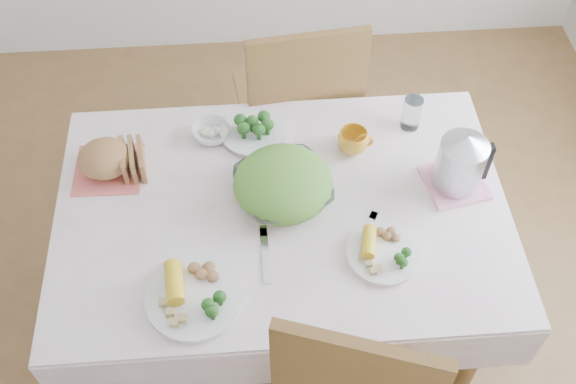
{
  "coord_description": "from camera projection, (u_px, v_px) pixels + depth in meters",
  "views": [
    {
      "loc": [
        -0.08,
        -1.33,
        2.55
      ],
      "look_at": [
        0.02,
        0.02,
        0.82
      ],
      "focal_mm": 42.0,
      "sensor_mm": 36.0,
      "label": 1
    }
  ],
  "objects": [
    {
      "name": "dinner_plate_right",
      "position": [
        383.0,
        253.0,
        2.11
      ],
      "size": [
        0.32,
        0.32,
        0.02
      ],
      "primitive_type": "cylinder",
      "rotation": [
        0.0,
        0.0,
        -0.56
      ],
      "color": "white",
      "rests_on": "tablecloth"
    },
    {
      "name": "bread_loaf",
      "position": [
        105.0,
        159.0,
        2.29
      ],
      "size": [
        0.2,
        0.19,
        0.11
      ],
      "primitive_type": "ellipsoid",
      "rotation": [
        0.0,
        0.0,
        0.08
      ],
      "color": "olive",
      "rests_on": "napkin"
    },
    {
      "name": "fork_left",
      "position": [
        265.0,
        255.0,
        2.11
      ],
      "size": [
        0.03,
        0.21,
        0.0
      ],
      "primitive_type": "cube",
      "rotation": [
        0.0,
        0.0,
        0.02
      ],
      "color": "silver",
      "rests_on": "tablecloth"
    },
    {
      "name": "fruit_bowl",
      "position": [
        211.0,
        132.0,
        2.41
      ],
      "size": [
        0.15,
        0.15,
        0.04
      ],
      "primitive_type": "imported",
      "rotation": [
        0.0,
        0.0,
        -0.06
      ],
      "color": "white",
      "rests_on": "tablecloth"
    },
    {
      "name": "napkin",
      "position": [
        109.0,
        169.0,
        2.33
      ],
      "size": [
        0.24,
        0.24,
        0.0
      ],
      "primitive_type": "cube",
      "rotation": [
        0.0,
        0.0,
        -0.03
      ],
      "color": "#E5655C",
      "rests_on": "tablecloth"
    },
    {
      "name": "floor",
      "position": [
        284.0,
        316.0,
        2.83
      ],
      "size": [
        3.6,
        3.6,
        0.0
      ],
      "primitive_type": "plane",
      "color": "brown",
      "rests_on": "ground"
    },
    {
      "name": "yellow_mug",
      "position": [
        353.0,
        141.0,
        2.36
      ],
      "size": [
        0.13,
        0.13,
        0.09
      ],
      "primitive_type": "imported",
      "rotation": [
        0.0,
        0.0,
        -0.2
      ],
      "color": "gold",
      "rests_on": "tablecloth"
    },
    {
      "name": "electric_kettle",
      "position": [
        461.0,
        161.0,
        2.2
      ],
      "size": [
        0.17,
        0.17,
        0.22
      ],
      "primitive_type": "cylinder",
      "rotation": [
        0.0,
        0.0,
        -0.08
      ],
      "color": "#B2B5BA",
      "rests_on": "pink_tray"
    },
    {
      "name": "fork_right",
      "position": [
        364.0,
        235.0,
        2.16
      ],
      "size": [
        0.12,
        0.19,
        0.0
      ],
      "primitive_type": "cube",
      "rotation": [
        0.0,
        0.0,
        -0.52
      ],
      "color": "silver",
      "rests_on": "tablecloth"
    },
    {
      "name": "salad_bowl",
      "position": [
        283.0,
        188.0,
        2.23
      ],
      "size": [
        0.39,
        0.39,
        0.08
      ],
      "primitive_type": "imported",
      "rotation": [
        0.0,
        0.0,
        0.3
      ],
      "color": "white",
      "rests_on": "tablecloth"
    },
    {
      "name": "pink_tray",
      "position": [
        454.0,
        183.0,
        2.29
      ],
      "size": [
        0.23,
        0.23,
        0.02
      ],
      "primitive_type": "cube",
      "rotation": [
        0.0,
        0.0,
        0.19
      ],
      "color": "pink",
      "rests_on": "tablecloth"
    },
    {
      "name": "dinner_plate_left",
      "position": [
        195.0,
        298.0,
        2.01
      ],
      "size": [
        0.36,
        0.36,
        0.02
      ],
      "primitive_type": "cylinder",
      "rotation": [
        0.0,
        0.0,
        -0.25
      ],
      "color": "white",
      "rests_on": "tablecloth"
    },
    {
      "name": "dining_table",
      "position": [
        283.0,
        269.0,
        2.54
      ],
      "size": [
        1.4,
        0.9,
        0.75
      ],
      "primitive_type": "cube",
      "color": "brown",
      "rests_on": "floor"
    },
    {
      "name": "glass_tumbler",
      "position": [
        412.0,
        113.0,
        2.41
      ],
      "size": [
        0.07,
        0.07,
        0.13
      ],
      "primitive_type": "cylinder",
      "rotation": [
        0.0,
        0.0,
        0.1
      ],
      "color": "white",
      "rests_on": "tablecloth"
    },
    {
      "name": "broccoli_plate",
      "position": [
        253.0,
        132.0,
        2.43
      ],
      "size": [
        0.24,
        0.24,
        0.02
      ],
      "primitive_type": "cylinder",
      "rotation": [
        0.0,
        0.0,
        -0.02
      ],
      "color": "beige",
      "rests_on": "tablecloth"
    },
    {
      "name": "tablecloth",
      "position": [
        282.0,
        209.0,
        2.24
      ],
      "size": [
        1.5,
        1.0,
        0.01
      ],
      "primitive_type": "cube",
      "color": "silver",
      "rests_on": "dining_table"
    },
    {
      "name": "chair_far",
      "position": [
        295.0,
        112.0,
        2.92
      ],
      "size": [
        0.53,
        0.53,
        1.05
      ],
      "primitive_type": "cube",
      "rotation": [
        0.0,
        0.0,
        3.26
      ],
      "color": "brown",
      "rests_on": "floor"
    }
  ]
}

